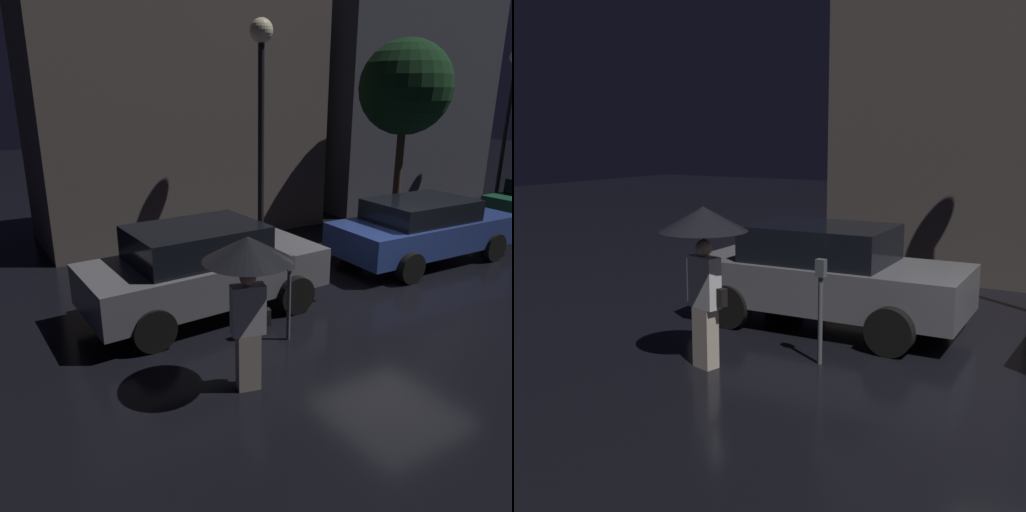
# 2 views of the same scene
# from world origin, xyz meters

# --- Properties ---
(ground_plane) EXTENTS (60.00, 60.00, 0.00)m
(ground_plane) POSITION_xyz_m (0.00, 0.00, 0.00)
(ground_plane) COLOR black
(building_facade_left) EXTENTS (7.25, 3.00, 6.18)m
(building_facade_left) POSITION_xyz_m (-1.48, 6.50, 3.09)
(building_facade_left) COLOR #564C47
(building_facade_left) RESTS_ON ground
(building_facade_right) EXTENTS (6.37, 3.00, 7.43)m
(building_facade_right) POSITION_xyz_m (6.22, 6.50, 3.71)
(building_facade_right) COLOR #3D3D47
(building_facade_right) RESTS_ON ground
(parked_car_grey) EXTENTS (4.10, 1.90, 1.53)m
(parked_car_grey) POSITION_xyz_m (-3.36, 1.33, 0.80)
(parked_car_grey) COLOR slate
(parked_car_grey) RESTS_ON ground
(parked_car_blue) EXTENTS (4.28, 1.94, 1.39)m
(parked_car_blue) POSITION_xyz_m (1.94, 1.30, 0.74)
(parked_car_blue) COLOR navy
(parked_car_blue) RESTS_ON ground
(pedestrian_with_umbrella) EXTENTS (1.08, 1.08, 2.01)m
(pedestrian_with_umbrella) POSITION_xyz_m (-3.89, -1.05, 1.62)
(pedestrian_with_umbrella) COLOR beige
(pedestrian_with_umbrella) RESTS_ON ground
(parking_meter) EXTENTS (0.12, 0.10, 1.35)m
(parking_meter) POSITION_xyz_m (-2.72, -0.24, 0.83)
(parking_meter) COLOR #4C5154
(parking_meter) RESTS_ON ground
(street_lamp_near) EXTENTS (0.49, 0.49, 5.03)m
(street_lamp_near) POSITION_xyz_m (-0.77, 3.68, 3.71)
(street_lamp_near) COLOR black
(street_lamp_near) RESTS_ON ground
(street_lamp_far) EXTENTS (0.43, 0.43, 4.77)m
(street_lamp_far) POSITION_xyz_m (8.02, 3.59, 3.31)
(street_lamp_far) COLOR black
(street_lamp_far) RESTS_ON ground
(street_tree) EXTENTS (2.30, 2.30, 4.83)m
(street_tree) POSITION_xyz_m (3.24, 3.36, 3.66)
(street_tree) COLOR #473323
(street_tree) RESTS_ON ground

